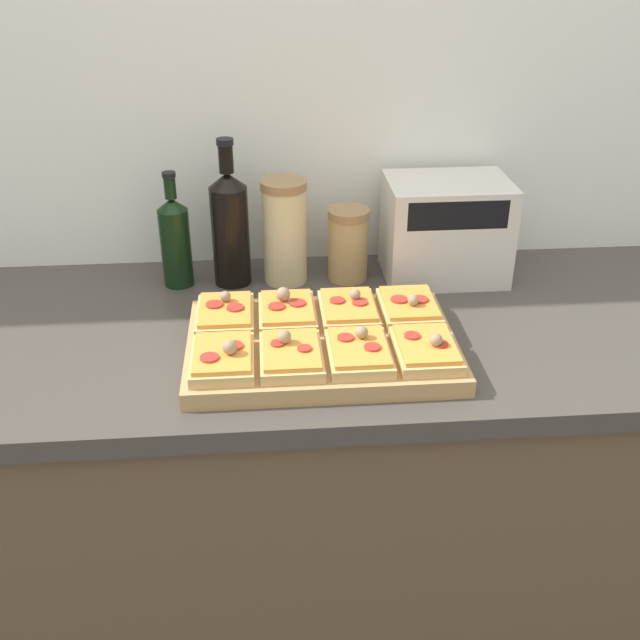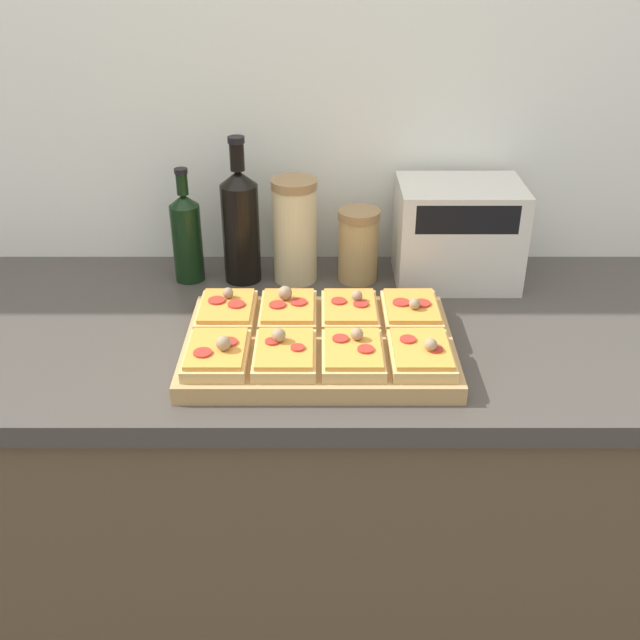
# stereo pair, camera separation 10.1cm
# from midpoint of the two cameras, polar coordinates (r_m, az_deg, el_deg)

# --- Properties ---
(wall_back) EXTENTS (6.00, 0.06, 2.50)m
(wall_back) POSITION_cam_midpoint_polar(r_m,az_deg,el_deg) (1.67, -4.11, 16.59)
(wall_back) COLOR silver
(wall_back) RESTS_ON ground_plane
(kitchen_counter) EXTENTS (2.63, 0.67, 0.89)m
(kitchen_counter) POSITION_cam_midpoint_polar(r_m,az_deg,el_deg) (1.73, -2.92, -13.33)
(kitchen_counter) COLOR brown
(kitchen_counter) RESTS_ON ground_plane
(cutting_board) EXTENTS (0.49, 0.33, 0.03)m
(cutting_board) POSITION_cam_midpoint_polar(r_m,az_deg,el_deg) (1.36, -2.01, -1.99)
(cutting_board) COLOR tan
(cutting_board) RESTS_ON kitchen_counter
(pizza_slice_back_left) EXTENTS (0.11, 0.15, 0.05)m
(pizza_slice_back_left) POSITION_cam_midpoint_polar(r_m,az_deg,el_deg) (1.42, -9.26, 0.43)
(pizza_slice_back_left) COLOR tan
(pizza_slice_back_left) RESTS_ON cutting_board
(pizza_slice_back_midleft) EXTENTS (0.11, 0.15, 0.06)m
(pizza_slice_back_midleft) POSITION_cam_midpoint_polar(r_m,az_deg,el_deg) (1.42, -4.57, 0.65)
(pizza_slice_back_midleft) COLOR tan
(pizza_slice_back_midleft) RESTS_ON cutting_board
(pizza_slice_back_midright) EXTENTS (0.11, 0.15, 0.05)m
(pizza_slice_back_midright) POSITION_cam_midpoint_polar(r_m,az_deg,el_deg) (1.42, 0.16, 0.79)
(pizza_slice_back_midright) COLOR tan
(pizza_slice_back_midright) RESTS_ON cutting_board
(pizza_slice_back_right) EXTENTS (0.11, 0.15, 0.05)m
(pizza_slice_back_right) POSITION_cam_midpoint_polar(r_m,az_deg,el_deg) (1.43, 4.81, 0.96)
(pizza_slice_back_right) COLOR tan
(pizza_slice_back_right) RESTS_ON cutting_board
(pizza_slice_front_left) EXTENTS (0.11, 0.15, 0.05)m
(pizza_slice_front_left) POSITION_cam_midpoint_polar(r_m,az_deg,el_deg) (1.29, -9.66, -2.89)
(pizza_slice_front_left) COLOR tan
(pizza_slice_front_left) RESTS_ON cutting_board
(pizza_slice_front_midleft) EXTENTS (0.11, 0.15, 0.05)m
(pizza_slice_front_midleft) POSITION_cam_midpoint_polar(r_m,az_deg,el_deg) (1.28, -4.49, -2.68)
(pizza_slice_front_midleft) COLOR tan
(pizza_slice_front_midleft) RESTS_ON cutting_board
(pizza_slice_front_midright) EXTENTS (0.11, 0.15, 0.05)m
(pizza_slice_front_midright) POSITION_cam_midpoint_polar(r_m,az_deg,el_deg) (1.29, 0.75, -2.47)
(pizza_slice_front_midright) COLOR tan
(pizza_slice_front_midright) RESTS_ON cutting_board
(pizza_slice_front_right) EXTENTS (0.11, 0.15, 0.05)m
(pizza_slice_front_right) POSITION_cam_midpoint_polar(r_m,az_deg,el_deg) (1.30, 5.90, -2.26)
(pizza_slice_front_right) COLOR tan
(pizza_slice_front_right) RESTS_ON cutting_board
(olive_oil_bottle) EXTENTS (0.06, 0.06, 0.25)m
(olive_oil_bottle) POSITION_cam_midpoint_polar(r_m,az_deg,el_deg) (1.62, -12.74, 5.94)
(olive_oil_bottle) COLOR black
(olive_oil_bottle) RESTS_ON kitchen_counter
(wine_bottle) EXTENTS (0.08, 0.08, 0.32)m
(wine_bottle) POSITION_cam_midpoint_polar(r_m,az_deg,el_deg) (1.60, -8.68, 7.05)
(wine_bottle) COLOR black
(wine_bottle) RESTS_ON kitchen_counter
(grain_jar_tall) EXTENTS (0.10, 0.10, 0.23)m
(grain_jar_tall) POSITION_cam_midpoint_polar(r_m,az_deg,el_deg) (1.60, -4.52, 6.70)
(grain_jar_tall) COLOR beige
(grain_jar_tall) RESTS_ON kitchen_counter
(grain_jar_short) EXTENTS (0.09, 0.09, 0.16)m
(grain_jar_short) POSITION_cam_midpoint_polar(r_m,az_deg,el_deg) (1.62, 0.37, 5.77)
(grain_jar_short) COLOR tan
(grain_jar_short) RESTS_ON kitchen_counter
(toaster_oven) EXTENTS (0.28, 0.19, 0.22)m
(toaster_oven) POSITION_cam_midpoint_polar(r_m,az_deg,el_deg) (1.64, 7.81, 6.86)
(toaster_oven) COLOR beige
(toaster_oven) RESTS_ON kitchen_counter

